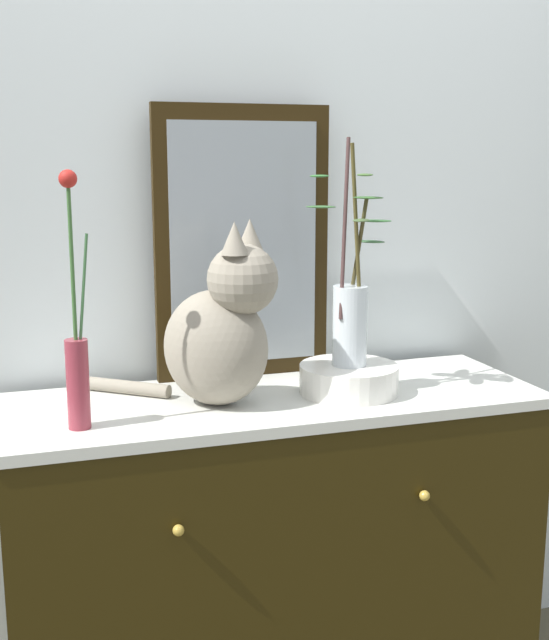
# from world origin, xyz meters

# --- Properties ---
(wall_back) EXTENTS (4.40, 0.08, 2.60)m
(wall_back) POSITION_xyz_m (0.00, 0.30, 1.30)
(wall_back) COLOR silver
(wall_back) RESTS_ON ground_plane
(sideboard) EXTENTS (1.26, 0.46, 0.87)m
(sideboard) POSITION_xyz_m (0.00, -0.00, 0.44)
(sideboard) COLOR black
(sideboard) RESTS_ON ground_plane
(mirror_leaning) EXTENTS (0.44, 0.03, 0.67)m
(mirror_leaning) POSITION_xyz_m (-0.02, 0.20, 1.21)
(mirror_leaning) COLOR black
(mirror_leaning) RESTS_ON sideboard
(cat_sitting) EXTENTS (0.43, 0.37, 0.41)m
(cat_sitting) POSITION_xyz_m (-0.13, -0.03, 1.05)
(cat_sitting) COLOR gray
(cat_sitting) RESTS_ON sideboard
(vase_slim_green) EXTENTS (0.06, 0.05, 0.52)m
(vase_slim_green) POSITION_xyz_m (-0.45, -0.10, 1.02)
(vase_slim_green) COLOR maroon
(vase_slim_green) RESTS_ON sideboard
(bowl_porcelain) EXTENTS (0.23, 0.23, 0.07)m
(bowl_porcelain) POSITION_xyz_m (0.17, -0.03, 0.91)
(bowl_porcelain) COLOR white
(bowl_porcelain) RESTS_ON sideboard
(vase_glass_clear) EXTENTS (0.20, 0.16, 0.52)m
(vase_glass_clear) POSITION_xyz_m (0.17, -0.03, 1.07)
(vase_glass_clear) COLOR silver
(vase_glass_clear) RESTS_ON bowl_porcelain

